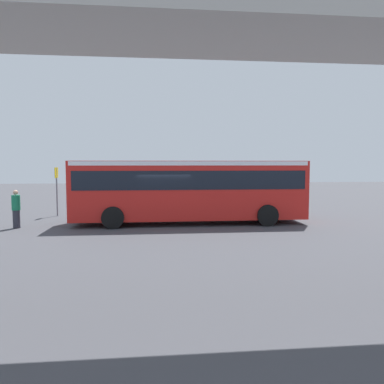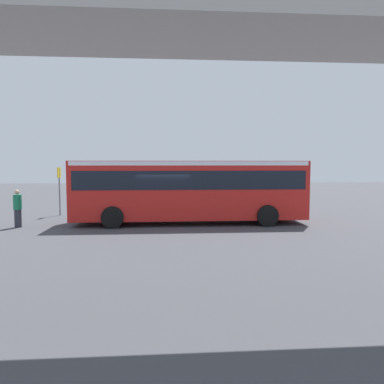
# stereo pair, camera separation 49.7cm
# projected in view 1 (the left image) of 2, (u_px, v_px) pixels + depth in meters

# --- Properties ---
(ground) EXTENTS (80.00, 80.00, 0.00)m
(ground) POSITION_uv_depth(u_px,v_px,m) (164.00, 224.00, 18.48)
(ground) COLOR #424247
(city_bus) EXTENTS (11.54, 2.85, 3.15)m
(city_bus) POSITION_uv_depth(u_px,v_px,m) (189.00, 186.00, 18.65)
(city_bus) COLOR red
(city_bus) RESTS_ON ground
(pedestrian) EXTENTS (0.38, 0.38, 1.79)m
(pedestrian) POSITION_uv_depth(u_px,v_px,m) (16.00, 209.00, 17.27)
(pedestrian) COLOR #2D2D38
(pedestrian) RESTS_ON ground
(traffic_sign) EXTENTS (0.08, 0.60, 2.80)m
(traffic_sign) POSITION_uv_depth(u_px,v_px,m) (57.00, 183.00, 21.26)
(traffic_sign) COLOR slate
(traffic_sign) RESTS_ON ground
(lane_dash_leftmost) EXTENTS (2.00, 0.20, 0.01)m
(lane_dash_leftmost) POSITION_uv_depth(u_px,v_px,m) (233.00, 216.00, 21.22)
(lane_dash_leftmost) COLOR silver
(lane_dash_leftmost) RESTS_ON ground
(lane_dash_left) EXTENTS (2.00, 0.20, 0.01)m
(lane_dash_left) POSITION_uv_depth(u_px,v_px,m) (163.00, 217.00, 20.81)
(lane_dash_left) COLOR silver
(lane_dash_left) RESTS_ON ground
(lane_dash_centre) EXTENTS (2.00, 0.20, 0.01)m
(lane_dash_centre) POSITION_uv_depth(u_px,v_px,m) (90.00, 218.00, 20.40)
(lane_dash_centre) COLOR silver
(lane_dash_centre) RESTS_ON ground
(pedestrian_overpass) EXTENTS (24.74, 2.60, 6.88)m
(pedestrian_overpass) POSITION_uv_depth(u_px,v_px,m) (179.00, 51.00, 6.74)
(pedestrian_overpass) COLOR #B2ADA5
(pedestrian_overpass) RESTS_ON ground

